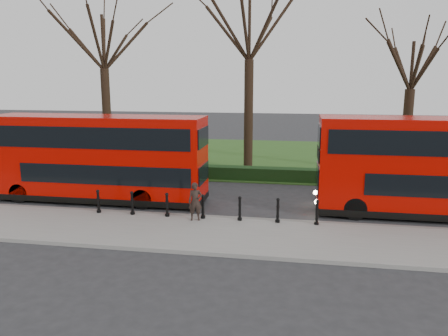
% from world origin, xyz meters
% --- Properties ---
extents(ground, '(120.00, 120.00, 0.00)m').
position_xyz_m(ground, '(0.00, 0.00, 0.00)').
color(ground, '#28282B').
rests_on(ground, ground).
extents(pavement, '(60.00, 4.00, 0.15)m').
position_xyz_m(pavement, '(0.00, -3.00, 0.07)').
color(pavement, gray).
rests_on(pavement, ground).
extents(kerb, '(60.00, 0.25, 0.16)m').
position_xyz_m(kerb, '(0.00, -1.00, 0.07)').
color(kerb, slate).
rests_on(kerb, ground).
extents(grass_verge, '(60.00, 18.00, 0.06)m').
position_xyz_m(grass_verge, '(0.00, 15.00, 0.03)').
color(grass_verge, '#2F521B').
rests_on(grass_verge, ground).
extents(hedge, '(60.00, 0.90, 0.80)m').
position_xyz_m(hedge, '(0.00, 6.80, 0.40)').
color(hedge, black).
rests_on(hedge, ground).
extents(yellow_line_outer, '(60.00, 0.10, 0.01)m').
position_xyz_m(yellow_line_outer, '(0.00, -0.70, 0.01)').
color(yellow_line_outer, yellow).
rests_on(yellow_line_outer, ground).
extents(yellow_line_inner, '(60.00, 0.10, 0.01)m').
position_xyz_m(yellow_line_inner, '(0.00, -0.50, 0.01)').
color(yellow_line_inner, yellow).
rests_on(yellow_line_inner, ground).
extents(tree_left, '(7.81, 7.81, 12.20)m').
position_xyz_m(tree_left, '(-8.00, 10.00, 8.88)').
color(tree_left, black).
rests_on(tree_left, ground).
extents(tree_mid, '(8.44, 8.44, 13.19)m').
position_xyz_m(tree_mid, '(2.00, 10.00, 9.60)').
color(tree_mid, black).
rests_on(tree_mid, ground).
extents(tree_right, '(6.29, 6.29, 9.83)m').
position_xyz_m(tree_right, '(12.00, 10.00, 7.13)').
color(tree_right, black).
rests_on(tree_right, ground).
extents(bollard_row, '(9.70, 0.15, 1.00)m').
position_xyz_m(bollard_row, '(1.40, -1.35, 0.65)').
color(bollard_row, black).
rests_on(bollard_row, pavement).
extents(bus_lead, '(10.68, 2.45, 4.25)m').
position_xyz_m(bus_lead, '(-4.43, 1.03, 2.14)').
color(bus_lead, '#B20700').
rests_on(bus_lead, ground).
extents(bus_rear, '(10.98, 2.52, 4.37)m').
position_xyz_m(bus_rear, '(11.73, 1.12, 2.20)').
color(bus_rear, '#B20700').
rests_on(bus_rear, ground).
extents(pedestrian, '(0.67, 0.52, 1.62)m').
position_xyz_m(pedestrian, '(1.14, -1.64, 0.96)').
color(pedestrian, black).
rests_on(pedestrian, pavement).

